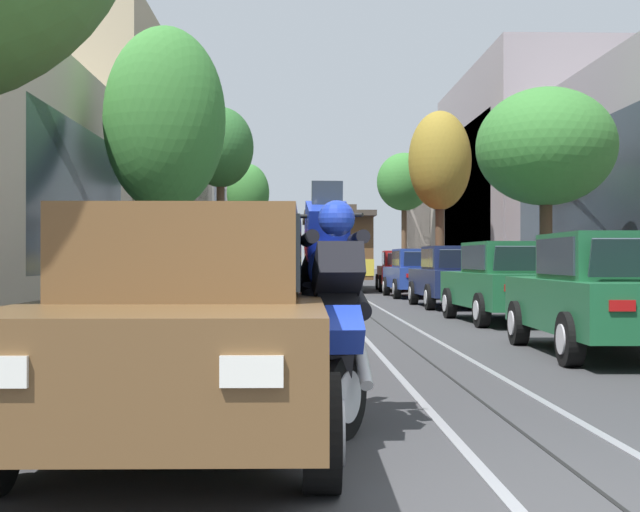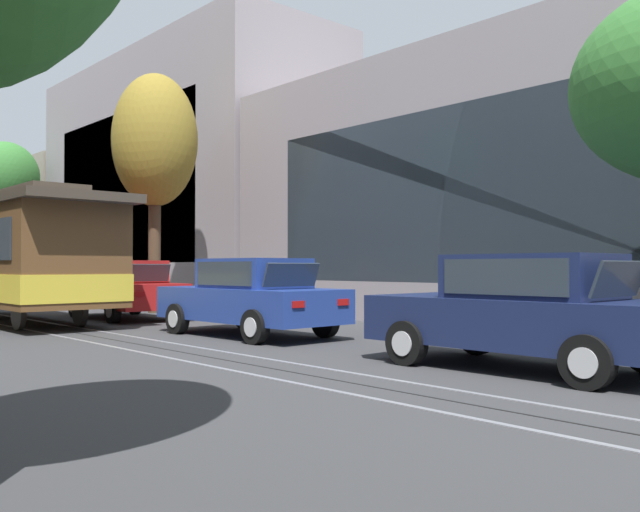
% 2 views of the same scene
% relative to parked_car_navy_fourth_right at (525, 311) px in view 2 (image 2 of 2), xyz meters
% --- Properties ---
extents(ground_plane, '(172.05, 172.05, 0.00)m').
position_rel_parked_car_navy_fourth_right_xyz_m(ground_plane, '(-2.53, 8.22, -0.80)').
color(ground_plane, '#38383A').
extents(trolley_track_rails, '(1.14, 76.82, 0.01)m').
position_rel_parked_car_navy_fourth_right_xyz_m(trolley_track_rails, '(-2.53, 13.10, -0.79)').
color(trolley_track_rails, gray).
rests_on(trolley_track_rails, ground).
extents(building_facade_right, '(5.97, 68.52, 10.53)m').
position_rel_parked_car_navy_fourth_right_xyz_m(building_facade_right, '(7.10, 14.41, 3.43)').
color(building_facade_right, gray).
rests_on(building_facade_right, ground).
extents(parked_car_navy_fourth_right, '(2.06, 4.39, 1.58)m').
position_rel_parked_car_navy_fourth_right_xyz_m(parked_car_navy_fourth_right, '(0.00, 0.00, 0.00)').
color(parked_car_navy_fourth_right, '#19234C').
rests_on(parked_car_navy_fourth_right, ground).
extents(parked_car_blue_fifth_right, '(2.06, 4.39, 1.58)m').
position_rel_parked_car_navy_fourth_right_xyz_m(parked_car_blue_fifth_right, '(-0.11, 6.23, 0.00)').
color(parked_car_blue_fifth_right, '#233D93').
rests_on(parked_car_blue_fifth_right, ground).
extents(parked_car_red_sixth_right, '(2.14, 4.42, 1.58)m').
position_rel_parked_car_navy_fourth_right_xyz_m(parked_car_red_sixth_right, '(0.09, 12.28, 0.00)').
color(parked_car_red_sixth_right, red).
rests_on(parked_car_red_sixth_right, ground).
extents(street_tree_kerb_right_mid, '(2.60, 2.68, 7.41)m').
position_rel_parked_car_navy_fourth_right_xyz_m(street_tree_kerb_right_mid, '(1.86, 13.98, 4.49)').
color(street_tree_kerb_right_mid, '#4C3826').
rests_on(street_tree_kerb_right_mid, ground).
extents(street_tree_kerb_right_fourth, '(3.23, 2.93, 7.56)m').
position_rel_parked_car_navy_fourth_right_xyz_m(street_tree_kerb_right_fourth, '(2.32, 29.96, 4.99)').
color(street_tree_kerb_right_fourth, brown).
rests_on(street_tree_kerb_right_fourth, ground).
extents(cable_car_trolley, '(2.59, 9.14, 3.28)m').
position_rel_parked_car_navy_fourth_right_xyz_m(cable_car_trolley, '(-2.53, 12.80, 0.86)').
color(cable_car_trolley, brown).
rests_on(cable_car_trolley, ground).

